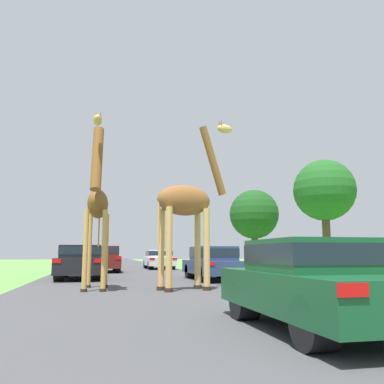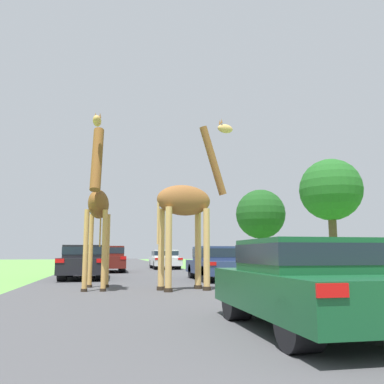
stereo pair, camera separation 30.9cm
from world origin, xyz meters
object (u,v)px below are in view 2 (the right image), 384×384
(tree_left_edge, at_px, (331,190))
(car_verge_right, at_px, (165,259))
(car_queue_left, at_px, (216,262))
(giraffe_companion, at_px, (98,204))
(giraffe_near_road, at_px, (187,207))
(car_lead_maroon, at_px, (309,281))
(car_far_ahead, at_px, (84,261))
(tree_right_cluster, at_px, (261,215))
(car_queue_right, at_px, (110,258))

(tree_left_edge, bearing_deg, car_verge_right, 155.29)
(car_verge_right, bearing_deg, car_queue_left, -87.51)
(giraffe_companion, bearing_deg, car_queue_left, -138.83)
(giraffe_near_road, height_order, tree_left_edge, tree_left_edge)
(car_verge_right, distance_m, tree_left_edge, 12.62)
(car_lead_maroon, xyz_separation_m, car_verge_right, (0.94, 24.16, 0.02))
(car_lead_maroon, xyz_separation_m, car_far_ahead, (-4.04, 13.25, 0.07))
(car_lead_maroon, height_order, tree_left_edge, tree_left_edge)
(tree_left_edge, relative_size, tree_right_cluster, 1.16)
(car_queue_right, bearing_deg, tree_right_cluster, 28.09)
(giraffe_near_road, xyz_separation_m, car_verge_right, (1.52, 17.37, -1.82))
(giraffe_companion, xyz_separation_m, car_far_ahead, (-0.72, 5.78, -1.89))
(car_queue_right, distance_m, car_verge_right, 5.70)
(car_queue_right, distance_m, tree_right_cluster, 14.36)
(tree_right_cluster, bearing_deg, car_verge_right, -163.95)
(giraffe_companion, xyz_separation_m, car_verge_right, (4.27, 16.69, -1.94))
(car_far_ahead, height_order, tree_left_edge, tree_left_edge)
(car_far_ahead, xyz_separation_m, car_verge_right, (4.99, 10.91, -0.05))
(giraffe_companion, bearing_deg, car_lead_maroon, 116.74)
(car_verge_right, bearing_deg, tree_right_cluster, 16.05)
(car_lead_maroon, bearing_deg, tree_right_cluster, 70.67)
(giraffe_near_road, bearing_deg, car_queue_left, 142.25)
(giraffe_companion, xyz_separation_m, tree_left_edge, (14.94, 11.78, 2.67))
(car_far_ahead, bearing_deg, car_queue_left, -19.39)
(car_lead_maroon, distance_m, car_queue_right, 20.24)
(car_far_ahead, distance_m, tree_right_cluster, 19.20)
(tree_right_cluster, bearing_deg, car_lead_maroon, -109.33)
(car_queue_left, distance_m, car_verge_right, 12.88)
(giraffe_near_road, bearing_deg, car_lead_maroon, -8.08)
(giraffe_near_road, height_order, giraffe_companion, giraffe_near_road)
(car_lead_maroon, height_order, tree_right_cluster, tree_right_cluster)
(giraffe_near_road, distance_m, tree_left_edge, 17.65)
(car_queue_left, bearing_deg, car_verge_right, 92.49)
(car_queue_right, distance_m, car_queue_left, 9.80)
(car_far_ahead, relative_size, tree_right_cluster, 0.73)
(giraffe_near_road, xyz_separation_m, tree_right_cluster, (9.90, 19.78, 1.79))
(giraffe_near_road, relative_size, car_verge_right, 1.18)
(car_queue_left, distance_m, tree_left_edge, 13.66)
(giraffe_near_road, xyz_separation_m, giraffe_companion, (-2.75, 0.67, 0.12))
(car_verge_right, bearing_deg, giraffe_near_road, -95.01)
(giraffe_companion, height_order, car_queue_right, giraffe_companion)
(giraffe_companion, xyz_separation_m, car_queue_right, (0.36, 12.55, -1.85))
(car_lead_maroon, xyz_separation_m, car_queue_left, (1.50, 11.30, 0.04))
(car_queue_left, xyz_separation_m, tree_left_edge, (10.11, 7.95, 4.59))
(car_queue_right, height_order, car_verge_right, car_queue_right)
(car_queue_right, distance_m, car_far_ahead, 6.85)
(giraffe_companion, relative_size, car_far_ahead, 1.11)
(car_far_ahead, bearing_deg, giraffe_near_road, -61.79)
(giraffe_near_road, bearing_deg, tree_right_cluster, 140.46)
(car_verge_right, bearing_deg, car_far_ahead, -114.55)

